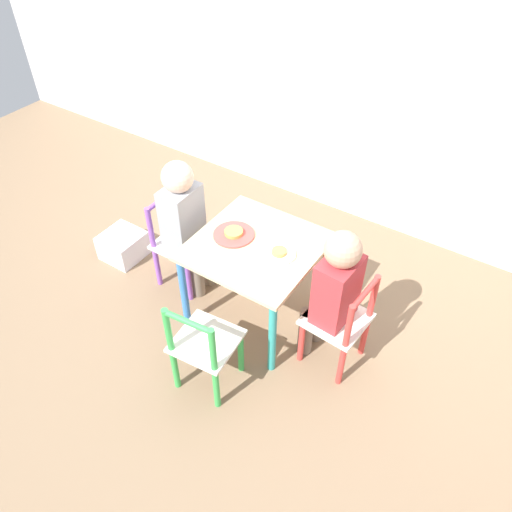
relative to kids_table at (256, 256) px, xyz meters
name	(u,v)px	position (x,y,z in m)	size (l,w,h in m)	color
ground_plane	(256,312)	(0.00, 0.00, -0.39)	(6.00, 6.00, 0.00)	#7F664C
kids_table	(256,256)	(0.00, 0.00, 0.00)	(0.57, 0.57, 0.46)	beige
chair_red	(341,323)	(0.48, -0.04, -0.14)	(0.28, 0.28, 0.51)	silver
chair_purple	(179,243)	(-0.48, -0.01, -0.14)	(0.26, 0.26, 0.51)	silver
chair_green	(204,347)	(0.04, -0.47, -0.14)	(0.28, 0.28, 0.51)	silver
child_right	(333,288)	(0.41, -0.03, 0.05)	(0.22, 0.21, 0.75)	#7A6B5B
child_left	(185,218)	(-0.42, -0.01, 0.06)	(0.21, 0.20, 0.76)	#7A6B5B
plate_right	(279,253)	(0.13, 0.00, 0.08)	(0.15, 0.15, 0.03)	white
plate_left	(234,234)	(-0.13, 0.00, 0.08)	(0.20, 0.20, 0.03)	#E54C47
storage_bin	(123,245)	(-0.88, -0.05, -0.32)	(0.22, 0.22, 0.15)	silver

